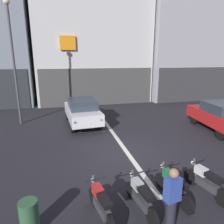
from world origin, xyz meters
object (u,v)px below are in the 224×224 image
at_px(motorcycle_green_row_centre, 173,186).
at_px(person_by_motorcycles, 172,200).
at_px(car_white_crossing_near, 82,111).
at_px(car_red_parked_kerbside, 220,116).
at_px(street_lamp, 13,52).
at_px(trash_bin, 29,217).
at_px(motorcycle_silver_row_left_mid, 140,196).
at_px(motorcycle_red_row_leftmost, 101,203).
at_px(motorcycle_white_row_right_mid, 206,181).

bearing_deg(motorcycle_green_row_centre, person_by_motorcycles, -122.73).
bearing_deg(person_by_motorcycles, motorcycle_green_row_centre, 57.27).
relative_size(car_white_crossing_near, car_red_parked_kerbside, 0.99).
xyz_separation_m(car_red_parked_kerbside, street_lamp, (-11.24, 4.15, 3.48)).
xyz_separation_m(person_by_motorcycles, trash_bin, (-3.22, 0.77, -0.43)).
bearing_deg(street_lamp, car_red_parked_kerbside, -20.27).
bearing_deg(person_by_motorcycles, motorcycle_silver_row_left_mid, 118.54).
distance_m(motorcycle_red_row_leftmost, trash_bin, 1.70).
relative_size(car_red_parked_kerbside, motorcycle_white_row_right_mid, 2.58).
xyz_separation_m(car_red_parked_kerbside, motorcycle_silver_row_left_mid, (-6.75, -4.89, -0.43)).
xyz_separation_m(motorcycle_silver_row_left_mid, motorcycle_white_row_right_mid, (2.16, 0.18, 0.00)).
relative_size(person_by_motorcycles, trash_bin, 1.96).
relative_size(motorcycle_green_row_centre, motorcycle_white_row_right_mid, 1.01).
bearing_deg(motorcycle_silver_row_left_mid, car_white_crossing_near, 95.06).
bearing_deg(trash_bin, motorcycle_red_row_leftmost, 0.88).
relative_size(motorcycle_red_row_leftmost, person_by_motorcycles, 0.99).
bearing_deg(car_red_parked_kerbside, person_by_motorcycles, -138.02).
height_order(car_white_crossing_near, trash_bin, car_white_crossing_near).
bearing_deg(motorcycle_red_row_leftmost, street_lamp, 110.65).
bearing_deg(car_red_parked_kerbside, motorcycle_green_row_centre, -140.50).
relative_size(car_red_parked_kerbside, trash_bin, 5.00).
bearing_deg(motorcycle_silver_row_left_mid, motorcycle_white_row_right_mid, 4.77).
height_order(car_red_parked_kerbside, motorcycle_silver_row_left_mid, car_red_parked_kerbside).
height_order(motorcycle_silver_row_left_mid, person_by_motorcycles, person_by_motorcycles).
height_order(car_red_parked_kerbside, motorcycle_white_row_right_mid, car_red_parked_kerbside).
relative_size(motorcycle_red_row_leftmost, motorcycle_green_row_centre, 0.99).
height_order(car_red_parked_kerbside, street_lamp, street_lamp).
bearing_deg(street_lamp, motorcycle_silver_row_left_mid, -63.58).
xyz_separation_m(motorcycle_silver_row_left_mid, motorcycle_green_row_centre, (1.08, 0.21, 0.00)).
height_order(motorcycle_white_row_right_mid, person_by_motorcycles, person_by_motorcycles).
xyz_separation_m(car_white_crossing_near, street_lamp, (-3.79, 1.14, 3.48)).
distance_m(motorcycle_red_row_leftmost, motorcycle_green_row_centre, 2.18).
bearing_deg(car_red_parked_kerbside, car_white_crossing_near, 158.02).
bearing_deg(motorcycle_red_row_leftmost, car_red_parked_kerbside, 31.95).
height_order(person_by_motorcycles, trash_bin, person_by_motorcycles).
distance_m(motorcycle_white_row_right_mid, trash_bin, 4.96).
distance_m(car_white_crossing_near, motorcycle_green_row_centre, 7.89).
relative_size(car_red_parked_kerbside, motorcycle_green_row_centre, 2.56).
bearing_deg(street_lamp, person_by_motorcycles, -63.41).
distance_m(car_red_parked_kerbside, street_lamp, 12.47).
distance_m(car_white_crossing_near, person_by_motorcycles, 8.76).
height_order(motorcycle_green_row_centre, motorcycle_white_row_right_mid, same).
bearing_deg(street_lamp, car_white_crossing_near, -16.78).
distance_m(motorcycle_green_row_centre, trash_bin, 3.88).
relative_size(car_white_crossing_near, trash_bin, 4.94).
xyz_separation_m(car_white_crossing_near, motorcycle_red_row_leftmost, (-0.38, -7.89, -0.43)).
relative_size(car_red_parked_kerbside, motorcycle_red_row_leftmost, 2.58).
relative_size(car_red_parked_kerbside, person_by_motorcycles, 2.55).
relative_size(motorcycle_green_row_centre, person_by_motorcycles, 0.99).
bearing_deg(motorcycle_silver_row_left_mid, motorcycle_green_row_centre, 11.22).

